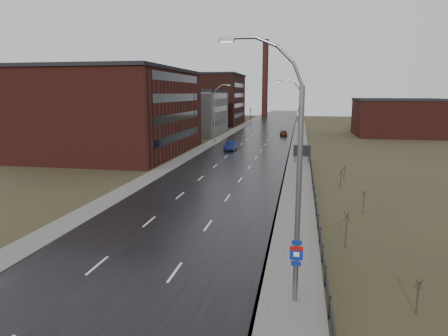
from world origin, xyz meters
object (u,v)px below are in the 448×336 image
at_px(billboard, 302,151).
at_px(car_near, 231,146).
at_px(streetlight_main, 292,177).
at_px(car_far, 284,133).

bearing_deg(billboard, car_near, 137.33).
height_order(streetlight_main, billboard, streetlight_main).
bearing_deg(car_near, billboard, -41.44).
bearing_deg(streetlight_main, car_far, 92.65).
bearing_deg(car_far, car_near, 67.22).
distance_m(billboard, car_far, 36.77).
xyz_separation_m(billboard, car_far, (-4.08, 36.53, -1.09)).
xyz_separation_m(streetlight_main, car_far, (-3.46, 74.76, -5.39)).
relative_size(streetlight_main, car_far, 3.06).
bearing_deg(car_far, streetlight_main, 86.91).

